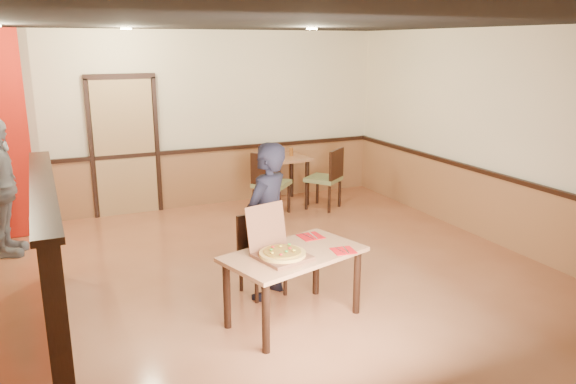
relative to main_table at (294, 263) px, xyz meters
name	(u,v)px	position (x,y,z in m)	size (l,w,h in m)	color
floor	(255,289)	(-0.09, 0.80, -0.59)	(7.00, 7.00, 0.00)	#BD6F49
ceiling	(251,21)	(-0.09, 0.80, 2.21)	(7.00, 7.00, 0.00)	black
wall_back	(175,121)	(-0.09, 4.30, 0.81)	(7.00, 7.00, 0.00)	beige
wall_right	(511,140)	(3.41, 0.80, 0.81)	(7.00, 7.00, 0.00)	beige
wainscot_back	(178,180)	(-0.09, 4.27, -0.14)	(7.00, 0.04, 0.90)	#9B653E
chair_rail_back	(177,152)	(-0.09, 4.25, 0.33)	(7.00, 0.06, 0.06)	black
wainscot_right	(502,212)	(3.38, 0.80, -0.14)	(0.04, 7.00, 0.90)	#9B653E
chair_rail_right	(504,177)	(3.36, 0.80, 0.33)	(0.06, 7.00, 0.06)	black
back_door	(125,147)	(-0.89, 4.26, 0.46)	(0.90, 0.06, 2.10)	tan
booth_partition	(51,261)	(-2.09, 0.60, 0.15)	(0.20, 3.10, 1.44)	black
spot_b	(126,28)	(-0.89, 3.30, 2.19)	(0.14, 0.14, 0.02)	#FFF3B2
spot_c	(312,28)	(1.31, 2.30, 2.19)	(0.14, 0.14, 0.02)	#FFF3B2
main_table	(294,263)	(0.00, 0.00, 0.00)	(1.46, 1.08, 0.70)	#B9764D
diner_chair	(260,251)	(-0.05, 0.75, -0.13)	(0.47, 0.47, 0.84)	olive
side_chair_left	(270,181)	(1.07, 3.21, -0.04)	(0.71, 0.71, 1.01)	olive
side_chair_right	(328,176)	(2.07, 3.21, -0.05)	(0.68, 0.68, 0.98)	olive
side_table	(284,167)	(1.58, 3.82, 0.01)	(0.76, 0.76, 0.78)	#B9764D
diner	(267,221)	(-0.02, 0.61, 0.23)	(0.60, 0.40, 1.65)	black
passerby	(1,188)	(-2.57, 3.06, 0.28)	(1.02, 0.42, 1.74)	gray
pizza_box	(279,251)	(-0.17, -0.05, 0.16)	(0.54, 0.59, 0.45)	brown
pizza	(283,254)	(-0.16, -0.10, 0.15)	(0.43, 0.43, 0.03)	gold
napkin_near	(343,251)	(0.44, -0.16, 0.11)	(0.23, 0.23, 0.01)	red
napkin_far	(311,236)	(0.34, 0.33, 0.11)	(0.24, 0.24, 0.01)	red
condiment	(291,152)	(1.73, 3.85, 0.26)	(0.06, 0.06, 0.14)	brown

